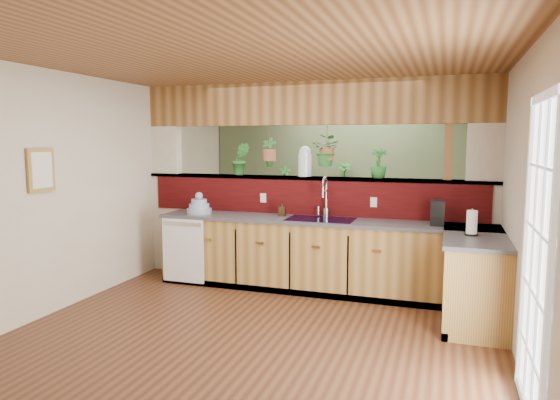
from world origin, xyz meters
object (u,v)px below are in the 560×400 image
(dish_stack, at_px, (199,207))
(soap_dispenser, at_px, (282,209))
(faucet, at_px, (325,195))
(coffee_maker, at_px, (437,214))
(shelving_console, at_px, (314,221))
(glass_jar, at_px, (305,161))
(paper_towel, at_px, (472,223))

(dish_stack, height_order, soap_dispenser, dish_stack)
(faucet, relative_size, dish_stack, 1.61)
(soap_dispenser, height_order, coffee_maker, coffee_maker)
(coffee_maker, height_order, shelving_console, coffee_maker)
(soap_dispenser, xyz_separation_m, glass_jar, (0.22, 0.27, 0.59))
(paper_towel, bearing_deg, coffee_maker, 121.94)
(faucet, xyz_separation_m, soap_dispenser, (-0.54, -0.05, -0.19))
(faucet, bearing_deg, glass_jar, 145.37)
(soap_dispenser, height_order, glass_jar, glass_jar)
(soap_dispenser, relative_size, paper_towel, 0.69)
(coffee_maker, relative_size, paper_towel, 1.04)
(faucet, bearing_deg, dish_stack, -172.70)
(dish_stack, bearing_deg, faucet, 7.30)
(coffee_maker, bearing_deg, dish_stack, -179.87)
(faucet, xyz_separation_m, dish_stack, (-1.64, -0.21, -0.19))
(dish_stack, xyz_separation_m, coffee_maker, (2.98, 0.07, 0.04))
(faucet, distance_m, paper_towel, 1.82)
(faucet, distance_m, glass_jar, 0.57)
(faucet, xyz_separation_m, paper_towel, (1.68, -0.69, -0.16))
(glass_jar, bearing_deg, soap_dispenser, -128.61)
(paper_towel, relative_size, glass_jar, 0.69)
(soap_dispenser, distance_m, paper_towel, 2.32)
(soap_dispenser, relative_size, glass_jar, 0.47)
(glass_jar, bearing_deg, paper_towel, -24.39)
(faucet, height_order, glass_jar, glass_jar)
(paper_towel, bearing_deg, shelving_console, 130.18)
(paper_towel, xyz_separation_m, shelving_console, (-2.37, 2.81, -0.52))
(faucet, height_order, paper_towel, faucet)
(coffee_maker, height_order, paper_towel, coffee_maker)
(paper_towel, distance_m, glass_jar, 2.28)
(glass_jar, relative_size, shelving_console, 0.26)
(dish_stack, relative_size, glass_jar, 0.82)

